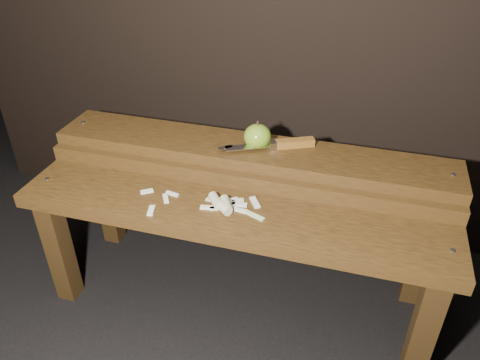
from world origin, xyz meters
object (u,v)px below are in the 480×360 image
(apple, at_px, (257,136))
(knife, at_px, (283,144))
(bench_rear_tier, at_px, (250,172))
(bench_front_tier, at_px, (228,233))

(apple, bearing_deg, knife, 14.60)
(bench_rear_tier, height_order, knife, knife)
(bench_rear_tier, distance_m, knife, 0.14)
(bench_front_tier, xyz_separation_m, apple, (0.02, 0.23, 0.18))
(bench_front_tier, distance_m, knife, 0.31)
(bench_rear_tier, xyz_separation_m, knife, (0.09, 0.02, 0.10))
(bench_rear_tier, bearing_deg, apple, 11.82)
(bench_front_tier, bearing_deg, apple, 84.89)
(bench_rear_tier, relative_size, apple, 14.27)
(apple, height_order, knife, apple)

